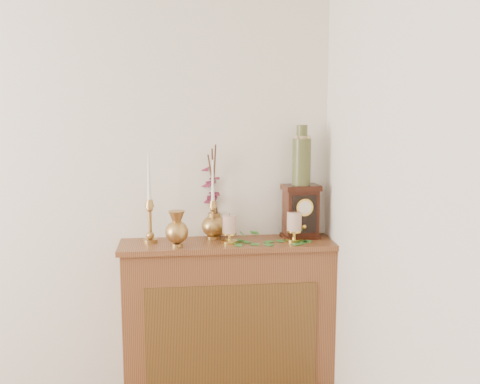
{
  "coord_description": "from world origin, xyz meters",
  "views": [
    {
      "loc": [
        1.12,
        -1.01,
        1.7
      ],
      "look_at": [
        1.46,
        2.05,
        1.22
      ],
      "focal_mm": 42.0,
      "sensor_mm": 36.0,
      "label": 1
    }
  ],
  "objects": [
    {
      "name": "console_shelf",
      "position": [
        1.4,
        2.1,
        0.44
      ],
      "size": [
        1.24,
        0.34,
        0.93
      ],
      "color": "brown",
      "rests_on": "ground"
    },
    {
      "name": "ginger_jar",
      "position": [
        1.31,
        2.25,
        1.18
      ],
      "size": [
        0.22,
        0.24,
        0.55
      ],
      "rotation": [
        0.0,
        0.0,
        -0.33
      ],
      "color": "tan",
      "rests_on": "console_shelf"
    },
    {
      "name": "ivy_garland",
      "position": [
        1.65,
        2.04,
        0.94
      ],
      "size": [
        0.49,
        0.21,
        0.08
      ],
      "rotation": [
        0.0,
        0.0,
        0.34
      ],
      "color": "#35722B",
      "rests_on": "console_shelf"
    },
    {
      "name": "candlestick_left",
      "position": [
        0.96,
        2.13,
        1.1
      ],
      "size": [
        0.08,
        0.08,
        0.5
      ],
      "rotation": [
        0.0,
        0.0,
        0.02
      ],
      "color": "tan",
      "rests_on": "console_shelf"
    },
    {
      "name": "bud_vase",
      "position": [
        1.11,
        2.0,
        1.03
      ],
      "size": [
        0.13,
        0.13,
        0.2
      ],
      "rotation": [
        0.0,
        0.0,
        0.32
      ],
      "color": "tan",
      "rests_on": "console_shelf"
    },
    {
      "name": "pillar_candle_right",
      "position": [
        1.77,
        2.07,
        1.02
      ],
      "size": [
        0.09,
        0.09,
        0.18
      ],
      "rotation": [
        0.0,
        0.0,
        -0.41
      ],
      "color": "gold",
      "rests_on": "console_shelf"
    },
    {
      "name": "ceramic_vase",
      "position": [
        1.83,
        2.15,
        1.4
      ],
      "size": [
        0.11,
        0.11,
        0.35
      ],
      "rotation": [
        0.0,
        0.0,
        0.11
      ],
      "color": "#172E21",
      "rests_on": "mantel_clock"
    },
    {
      "name": "candlestick_center",
      "position": [
        1.32,
        2.17,
        1.08
      ],
      "size": [
        0.08,
        0.08,
        0.46
      ],
      "rotation": [
        0.0,
        0.0,
        -0.36
      ],
      "color": "tan",
      "rests_on": "console_shelf"
    },
    {
      "name": "mantel_clock",
      "position": [
        1.83,
        2.14,
        1.08
      ],
      "size": [
        0.22,
        0.17,
        0.31
      ],
      "rotation": [
        0.0,
        0.0,
        0.11
      ],
      "color": "#38170B",
      "rests_on": "console_shelf"
    },
    {
      "name": "pillar_candle_left",
      "position": [
        1.4,
        2.06,
        1.02
      ],
      "size": [
        0.09,
        0.09,
        0.17
      ],
      "rotation": [
        0.0,
        0.0,
        -0.09
      ],
      "color": "gold",
      "rests_on": "console_shelf"
    }
  ]
}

